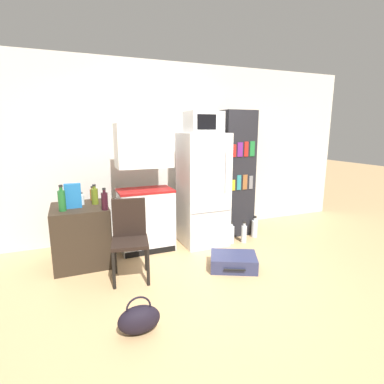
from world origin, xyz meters
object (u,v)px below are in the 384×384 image
Objects in this scene: side_table at (81,235)px; suitcase_large_flat at (233,262)px; water_bottle_front at (244,234)px; water_bottle_middle at (231,234)px; bottle_wine_dark at (105,201)px; water_bottle_back at (254,228)px; chair at (130,232)px; refrigerator at (203,190)px; microwave at (203,122)px; bottle_clear_short at (82,199)px; cereal_box at (73,196)px; bottle_olive_oil at (95,196)px; kitchen_hutch at (145,194)px; bottle_amber_beer at (92,194)px; handbag at (139,319)px; bottle_milk_white at (68,200)px; bottle_green_tall at (62,200)px; bookshelf at (237,174)px.

suitcase_large_flat is at bearing -27.21° from side_table.
water_bottle_middle reaches higher than water_bottle_front.
bottle_wine_dark is 2.42m from water_bottle_back.
bottle_wine_dark reaches higher than chair.
suitcase_large_flat is 1.97× the size of water_bottle_back.
microwave is (-0.00, -0.00, 0.97)m from refrigerator.
bottle_clear_short reaches higher than side_table.
side_table is 0.53m from cereal_box.
water_bottle_middle is at bearing -5.24° from bottle_olive_oil.
bottle_clear_short is (-0.83, -0.05, 0.00)m from kitchen_hutch.
side_table is at bearing -123.01° from bottle_amber_beer.
suitcase_large_flat is 1.89× the size of handbag.
microwave is 2.47× the size of bottle_amber_beer.
kitchen_hutch reaches higher than bottle_olive_oil.
bottle_olive_oil reaches higher than bottle_milk_white.
kitchen_hutch is 1.10m from bottle_green_tall.
kitchen_hutch is at bearing -12.49° from bottle_amber_beer.
side_table is at bearing 175.40° from water_bottle_front.
bottle_milk_white reaches higher than suitcase_large_flat.
bookshelf reaches higher than bottle_green_tall.
bottle_green_tall is at bearing -101.29° from bottle_milk_white.
bookshelf is at bearing 4.28° from bottle_olive_oil.
chair is at bearing -151.73° from microwave.
bottle_milk_white is at bearing 176.06° from water_bottle_back.
suitcase_large_flat is 0.91m from water_bottle_front.
water_bottle_back is (2.64, 0.01, -0.75)m from cereal_box.
bottle_clear_short reaches higher than water_bottle_back.
bottle_clear_short is 2.63m from water_bottle_back.
bookshelf is 7.67× the size of bottle_olive_oil.
bottle_amber_beer reaches higher than side_table.
bottle_clear_short reaches higher than bottle_milk_white.
refrigerator is at bearing 74.30° from microwave.
side_table is 2.12m from water_bottle_middle.
water_bottle_back is (0.86, 0.84, 0.06)m from suitcase_large_flat.
water_bottle_middle is (2.06, -0.22, -0.67)m from bottle_clear_short.
water_bottle_back reaches higher than suitcase_large_flat.
bottle_wine_dark is (-2.09, -0.49, -0.13)m from bookshelf.
refrigerator reaches higher than water_bottle_front.
chair is (-1.21, -0.65, -0.28)m from refrigerator.
bookshelf reaches higher than bottle_amber_beer.
side_table is 2.59m from water_bottle_back.
kitchen_hutch reaches higher than bottle_milk_white.
bookshelf reaches higher than handbag.
water_bottle_middle is (2.16, -0.08, -0.76)m from cereal_box.
bottle_olive_oil is 1.94m from suitcase_large_flat.
bookshelf reaches higher than suitcase_large_flat.
handbag is at bearing -143.00° from water_bottle_front.
suitcase_large_flat is (1.43, -0.59, -0.77)m from bottle_wine_dark.
water_bottle_middle is at bearing -7.10° from bottle_milk_white.
side_table is 0.42× the size of kitchen_hutch.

